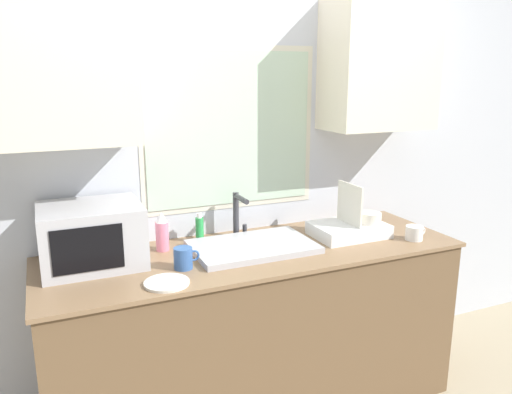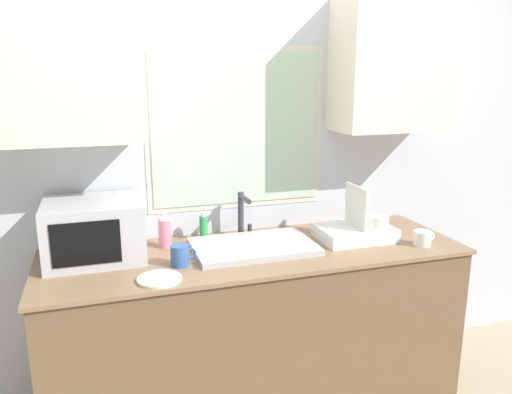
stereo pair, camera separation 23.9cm
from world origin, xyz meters
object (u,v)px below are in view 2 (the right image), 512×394
soap_bottle (204,227)px  mug_near_sink (180,255)px  spray_bottle (165,229)px  microwave (94,230)px  dish_rack (357,230)px  faucet (243,211)px

soap_bottle → mug_near_sink: (-0.18, -0.32, -0.02)m
spray_bottle → soap_bottle: bearing=13.7°
microwave → mug_near_sink: microwave is taller
soap_bottle → microwave: bearing=-168.9°
mug_near_sink → microwave: bearing=149.5°
dish_rack → soap_bottle: (-0.78, 0.23, 0.02)m
soap_bottle → spray_bottle: bearing=-166.3°
dish_rack → mug_near_sink: 0.96m
mug_near_sink → soap_bottle: bearing=61.4°
microwave → dish_rack: 1.33m
soap_bottle → mug_near_sink: soap_bottle is taller
dish_rack → mug_near_sink: dish_rack is taller
faucet → dish_rack: (0.57, -0.22, -0.09)m
spray_bottle → mug_near_sink: 0.28m
spray_bottle → mug_near_sink: size_ratio=1.65×
soap_bottle → faucet: bearing=-3.4°
faucet → microwave: size_ratio=0.54×
dish_rack → mug_near_sink: bearing=-174.6°
faucet → spray_bottle: faucet is taller
faucet → soap_bottle: (-0.21, 0.01, -0.07)m
microwave → spray_bottle: 0.34m
faucet → mug_near_sink: size_ratio=2.04×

